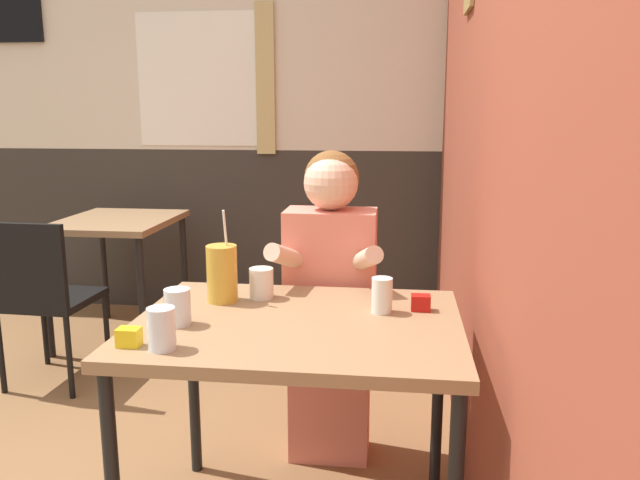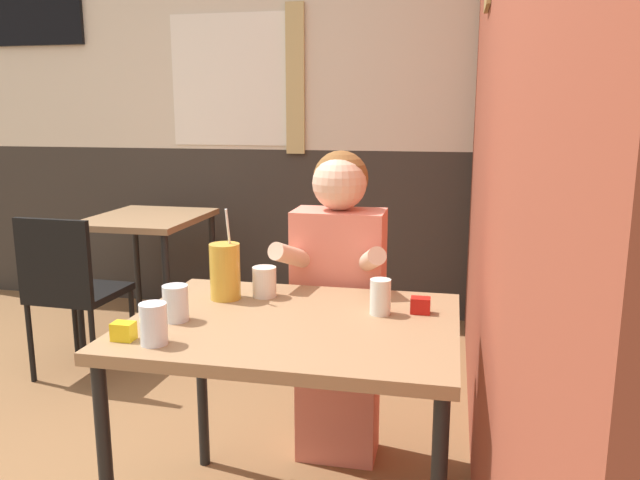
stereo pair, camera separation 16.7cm
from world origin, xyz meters
TOP-DOWN VIEW (x-y plane):
  - brick_wall_right at (1.29, 1.29)m, footprint 0.08×4.59m
  - back_wall at (-0.02, 2.62)m, footprint 5.52×0.09m
  - main_table at (0.70, 0.30)m, footprint 0.98×0.75m
  - background_table at (-0.64, 1.97)m, footprint 0.63×0.76m
  - chair_near_window at (-0.72, 1.27)m, footprint 0.42×0.42m
  - person_seated at (0.74, 0.82)m, footprint 0.42×0.40m
  - cocktail_pitcher at (0.42, 0.47)m, footprint 0.10×0.10m
  - glass_near_pitcher at (0.38, 0.03)m, footprint 0.07×0.07m
  - glass_center at (0.94, 0.41)m, footprint 0.06×0.06m
  - glass_far_side at (0.54, 0.52)m, footprint 0.08×0.08m
  - glass_by_brick at (0.36, 0.22)m, footprint 0.08×0.08m
  - condiment_ketchup at (1.06, 0.45)m, footprint 0.06×0.04m
  - condiment_mustard at (0.28, 0.04)m, footprint 0.06×0.04m

SIDE VIEW (x-z plane):
  - chair_near_window at x=-0.72m, z-range 0.07..0.92m
  - person_seated at x=0.74m, z-range 0.03..1.24m
  - background_table at x=-0.64m, z-range 0.27..1.01m
  - main_table at x=0.70m, z-range 0.30..1.03m
  - condiment_ketchup at x=1.06m, z-range 0.73..0.78m
  - condiment_mustard at x=0.28m, z-range 0.73..0.78m
  - glass_far_side at x=0.54m, z-range 0.73..0.84m
  - glass_by_brick at x=0.36m, z-range 0.73..0.84m
  - glass_center at x=0.94m, z-range 0.73..0.84m
  - glass_near_pitcher at x=0.38m, z-range 0.73..0.85m
  - cocktail_pitcher at x=0.42m, z-range 0.67..0.98m
  - brick_wall_right at x=1.29m, z-range 0.00..2.70m
  - back_wall at x=-0.02m, z-range 0.01..2.71m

